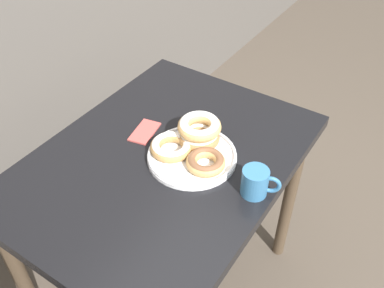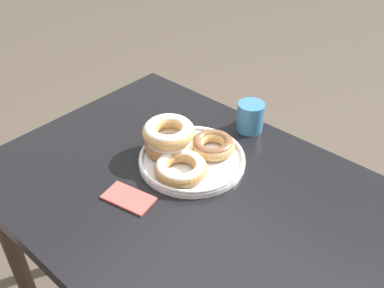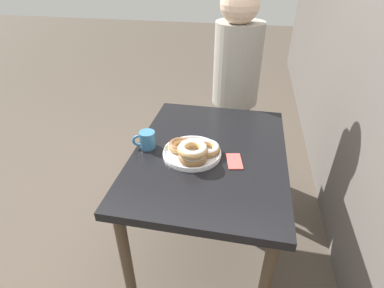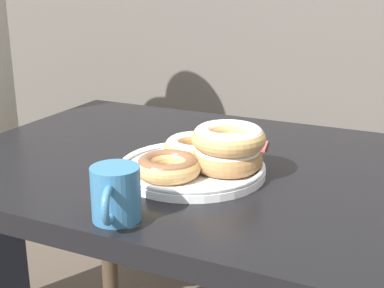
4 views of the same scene
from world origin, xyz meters
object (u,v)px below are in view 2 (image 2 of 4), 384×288
dining_table (184,213)px  napkin (129,198)px  coffee_mug (251,116)px  donut_plate (184,149)px

dining_table → napkin: napkin is taller
coffee_mug → donut_plate: bearing=80.1°
donut_plate → coffee_mug: donut_plate is taller
coffee_mug → napkin: size_ratio=0.84×
coffee_mug → napkin: bearing=84.6°
dining_table → donut_plate: donut_plate is taller
donut_plate → napkin: 0.20m
donut_plate → napkin: donut_plate is taller
coffee_mug → napkin: 0.44m
napkin → dining_table: bearing=-117.3°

